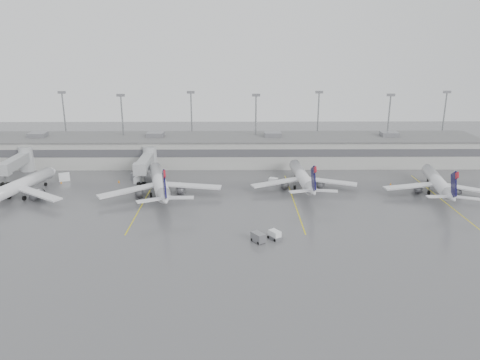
{
  "coord_description": "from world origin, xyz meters",
  "views": [
    {
      "loc": [
        4.04,
        -79.29,
        36.77
      ],
      "look_at": [
        4.93,
        24.0,
        5.0
      ],
      "focal_mm": 35.0,
      "sensor_mm": 36.0,
      "label": 1
    }
  ],
  "objects_px": {
    "jet_far_left": "(17,187)",
    "baggage_tug": "(275,236)",
    "jet_mid_left": "(160,183)",
    "jet_mid_right": "(303,177)",
    "jet_far_right": "(438,183)"
  },
  "relations": [
    {
      "from": "jet_far_left",
      "to": "baggage_tug",
      "type": "bearing_deg",
      "value": -7.43
    },
    {
      "from": "jet_mid_left",
      "to": "jet_mid_right",
      "type": "relative_size",
      "value": 1.08
    },
    {
      "from": "jet_far_right",
      "to": "baggage_tug",
      "type": "bearing_deg",
      "value": -138.46
    },
    {
      "from": "jet_mid_right",
      "to": "baggage_tug",
      "type": "bearing_deg",
      "value": -109.94
    },
    {
      "from": "jet_mid_right",
      "to": "jet_far_right",
      "type": "xyz_separation_m",
      "value": [
        32.19,
        -4.72,
        -0.02
      ]
    },
    {
      "from": "jet_far_right",
      "to": "jet_far_left",
      "type": "bearing_deg",
      "value": -168.97
    },
    {
      "from": "jet_mid_left",
      "to": "jet_mid_right",
      "type": "bearing_deg",
      "value": -5.33
    },
    {
      "from": "baggage_tug",
      "to": "jet_mid_right",
      "type": "bearing_deg",
      "value": 37.85
    },
    {
      "from": "jet_mid_left",
      "to": "jet_mid_right",
      "type": "height_order",
      "value": "jet_mid_left"
    },
    {
      "from": "jet_far_left",
      "to": "jet_mid_left",
      "type": "bearing_deg",
      "value": 17.72
    },
    {
      "from": "jet_mid_left",
      "to": "baggage_tug",
      "type": "height_order",
      "value": "jet_mid_left"
    },
    {
      "from": "jet_far_left",
      "to": "baggage_tug",
      "type": "relative_size",
      "value": 9.6
    },
    {
      "from": "baggage_tug",
      "to": "jet_mid_left",
      "type": "bearing_deg",
      "value": 100.13
    },
    {
      "from": "jet_mid_left",
      "to": "jet_far_right",
      "type": "xyz_separation_m",
      "value": [
        67.23,
        0.51,
        -0.32
      ]
    },
    {
      "from": "jet_mid_left",
      "to": "baggage_tug",
      "type": "bearing_deg",
      "value": -58.66
    }
  ]
}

